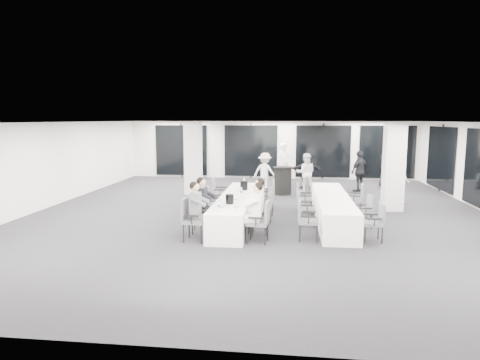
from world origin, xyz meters
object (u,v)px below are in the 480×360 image
object	(u,v)px
chair_main_right_second	(263,215)
chair_side_right_mid	(366,209)
chair_side_left_near	(305,217)
standing_guest_e	(385,168)
chair_main_left_mid	(206,202)
chair_side_left_mid	(303,206)
chair_main_left_fourth	(212,199)
chair_side_right_near	(376,220)
banquet_table_main	(237,209)
chair_main_left_near	(191,217)
chair_main_right_fourth	(267,200)
chair_main_left_far	(218,191)
banquet_table_side	(332,209)
ice_bucket_far	(244,186)
standing_guest_b	(306,170)
standing_guest_a	(284,161)
chair_main_right_mid	(265,206)
chair_side_left_far	(302,197)
standing_guest_c	(265,169)
cocktail_table	(283,180)
standing_guest_f	(307,168)
chair_main_right_near	(261,219)
standing_guest_d	(360,169)
chair_main_right_far	(269,193)
standing_guest_h	(400,177)
chair_side_right_far	(357,197)
standing_guest_g	(196,160)
ice_bucket_near	(230,199)
chair_main_left_second	(198,211)

from	to	relation	value
chair_main_right_second	chair_side_right_mid	bearing A→B (deg)	-69.68
chair_main_right_second	chair_side_right_mid	distance (m)	2.90
chair_side_left_near	standing_guest_e	xyz separation A→B (m)	(3.63, 8.42, 0.29)
chair_main_left_mid	chair_side_left_mid	world-z (taller)	chair_main_left_mid
chair_side_left_near	chair_side_left_mid	bearing A→B (deg)	-177.13
chair_main_left_fourth	chair_side_right_near	distance (m)	4.93
banquet_table_main	chair_main_left_near	xyz separation A→B (m)	(-0.84, -2.04, 0.21)
chair_main_left_fourth	chair_main_right_fourth	xyz separation A→B (m)	(1.65, -0.08, 0.02)
chair_main_left_far	chair_main_left_near	bearing A→B (deg)	-4.47
banquet_table_side	ice_bucket_far	size ratio (longest dim) A/B	19.00
banquet_table_side	chair_side_right_mid	world-z (taller)	chair_side_right_mid
chair_main_right_fourth	chair_side_left_near	size ratio (longest dim) A/B	0.94
standing_guest_b	standing_guest_a	bearing A→B (deg)	-63.26
chair_main_right_mid	chair_side_left_far	xyz separation A→B (m)	(1.04, 1.44, 0.01)
chair_side_left_far	standing_guest_b	distance (m)	4.07
chair_main_right_second	standing_guest_c	world-z (taller)	standing_guest_c
chair_main_left_far	standing_guest_a	xyz separation A→B (m)	(2.06, 5.25, 0.48)
standing_guest_e	cocktail_table	bearing A→B (deg)	127.32
chair_side_left_far	standing_guest_f	size ratio (longest dim) A/B	0.56
chair_main_left_fourth	chair_main_right_mid	xyz separation A→B (m)	(1.66, -0.97, 0.03)
chair_main_right_near	chair_main_right_fourth	xyz separation A→B (m)	(-0.01, 2.63, -0.04)
chair_main_left_fourth	chair_main_right_fourth	bearing A→B (deg)	77.29
standing_guest_b	standing_guest_d	xyz separation A→B (m)	(2.14, 0.28, 0.06)
chair_main_right_far	standing_guest_b	size ratio (longest dim) A/B	0.56
standing_guest_c	cocktail_table	bearing A→B (deg)	149.21
chair_side_right_mid	standing_guest_h	distance (m)	4.25
chair_main_left_fourth	standing_guest_f	distance (m)	6.34
chair_side_right_far	ice_bucket_far	bearing A→B (deg)	106.54
standing_guest_g	chair_side_left_mid	bearing A→B (deg)	-40.73
standing_guest_c	standing_guest_g	size ratio (longest dim) A/B	0.94
cocktail_table	chair_main_right_mid	world-z (taller)	cocktail_table
banquet_table_side	ice_bucket_near	xyz separation A→B (m)	(-2.74, -1.48, 0.50)
chair_main_right_mid	standing_guest_d	size ratio (longest dim) A/B	0.50
chair_side_right_near	chair_main_right_second	bearing A→B (deg)	81.84
chair_main_left_far	chair_main_right_mid	xyz separation A→B (m)	(1.67, -2.00, -0.04)
ice_bucket_far	ice_bucket_near	bearing A→B (deg)	-93.29
chair_side_right_mid	ice_bucket_near	xyz separation A→B (m)	(-3.56, -0.94, 0.37)
chair_main_left_far	chair_side_right_near	distance (m)	5.50
chair_main_right_fourth	standing_guest_e	world-z (taller)	standing_guest_e
chair_main_left_second	standing_guest_g	world-z (taller)	standing_guest_g
chair_main_right_fourth	ice_bucket_far	distance (m)	0.91
cocktail_table	chair_main_right_mid	xyz separation A→B (m)	(-0.39, -4.90, -0.01)
chair_main_left_fourth	ice_bucket_far	bearing A→B (deg)	99.70
chair_main_left_near	chair_side_right_near	distance (m)	4.40
chair_side_right_near	chair_side_left_near	bearing A→B (deg)	91.04
chair_main_right_near	chair_main_right_mid	xyz separation A→B (m)	(-0.01, 1.75, -0.04)
chair_main_left_near	standing_guest_e	bearing A→B (deg)	148.32
banquet_table_main	chair_side_right_far	distance (m)	3.78
banquet_table_side	chair_main_left_near	size ratio (longest dim) A/B	4.85
chair_main_left_second	standing_guest_g	size ratio (longest dim) A/B	0.53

